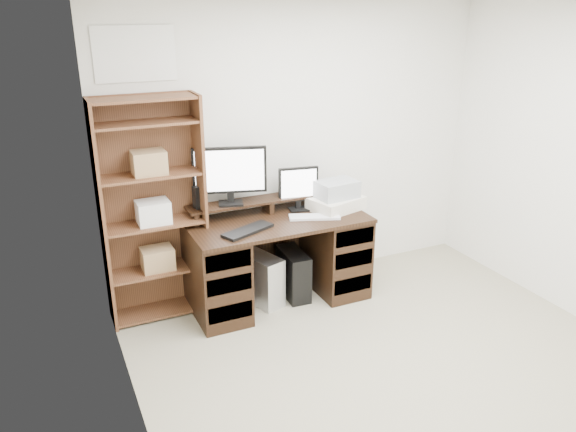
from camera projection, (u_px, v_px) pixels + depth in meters
room at (450, 221)px, 3.23m from camera, size 3.54×4.04×2.54m
desk at (278, 258)px, 4.78m from camera, size 1.50×0.70×0.75m
riser_shelf at (268, 201)px, 4.80m from camera, size 1.40×0.22×0.12m
monitor_wide at (230, 172)px, 4.57m from camera, size 0.59×0.22×0.48m
monitor_small at (298, 187)px, 4.80m from camera, size 0.35×0.15×0.38m
speaker at (198, 197)px, 4.52m from camera, size 0.09×0.09×0.18m
keyboard_black at (248, 230)px, 4.39m from camera, size 0.46×0.30×0.02m
keyboard_white at (314, 217)px, 4.67m from camera, size 0.44×0.27×0.02m
mouse at (347, 211)px, 4.79m from camera, size 0.09×0.06×0.03m
printer at (336, 203)px, 4.86m from camera, size 0.51×0.43×0.11m
basket at (336, 189)px, 4.82m from camera, size 0.37×0.28×0.15m
tower_silver at (260, 279)px, 4.81m from camera, size 0.32×0.47×0.43m
tower_black at (293, 274)px, 4.91m from camera, size 0.20×0.43×0.42m
bookshelf at (152, 209)px, 4.40m from camera, size 0.80×0.30×1.80m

